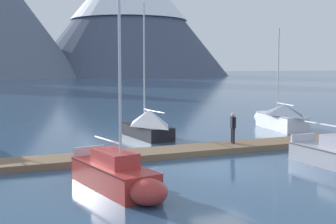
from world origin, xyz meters
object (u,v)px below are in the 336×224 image
sailboat_far_berth (279,117)px  person_on_dock (233,126)px  sailboat_second_berth (119,175)px  sailboat_mid_dock_port (146,124)px

sailboat_far_berth → person_on_dock: sailboat_far_berth is taller
sailboat_second_berth → person_on_dock: size_ratio=4.02×
sailboat_second_berth → person_on_dock: 10.19m
sailboat_far_berth → sailboat_mid_dock_port: bearing=178.7°
sailboat_mid_dock_port → sailboat_far_berth: size_ratio=1.17×
sailboat_second_berth → sailboat_far_berth: bearing=34.7°
sailboat_mid_dock_port → person_on_dock: sailboat_mid_dock_port is taller
sailboat_second_berth → sailboat_far_berth: 19.42m
sailboat_second_berth → sailboat_far_berth: (15.96, 11.06, 0.27)m
sailboat_mid_dock_port → sailboat_second_berth: bearing=-116.4°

